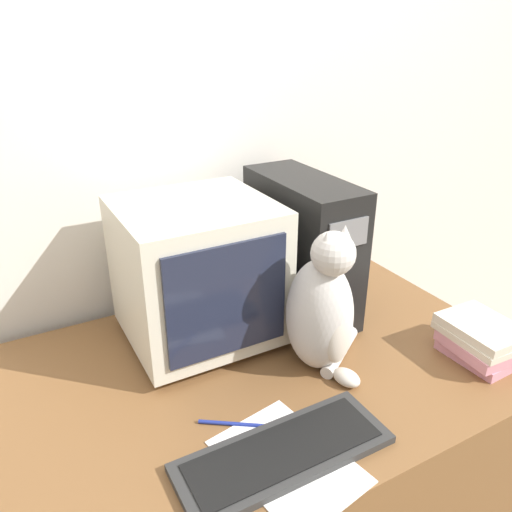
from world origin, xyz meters
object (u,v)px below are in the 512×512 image
object	(u,v)px
crt_monitor	(198,272)
book_stack	(480,340)
pen	(233,424)
computer_tower	(302,246)
keyboard	(284,453)
cat	(323,311)

from	to	relation	value
crt_monitor	book_stack	size ratio (longest dim) A/B	1.93
crt_monitor	pen	size ratio (longest dim) A/B	2.95
computer_tower	pen	size ratio (longest dim) A/B	3.10
crt_monitor	pen	distance (m)	0.42
keyboard	pen	world-z (taller)	keyboard
computer_tower	book_stack	bearing A→B (deg)	-58.59
cat	pen	distance (m)	0.35
crt_monitor	keyboard	xyz separation A→B (m)	(-0.02, -0.49, -0.20)
crt_monitor	computer_tower	world-z (taller)	computer_tower
pen	computer_tower	bearing A→B (deg)	41.37
keyboard	book_stack	world-z (taller)	book_stack
keyboard	book_stack	size ratio (longest dim) A/B	2.21
keyboard	book_stack	xyz separation A→B (m)	(0.63, 0.04, 0.04)
computer_tower	cat	size ratio (longest dim) A/B	1.07
crt_monitor	cat	bearing A→B (deg)	-51.32
computer_tower	crt_monitor	bearing A→B (deg)	-179.17
computer_tower	keyboard	size ratio (longest dim) A/B	0.92
book_stack	pen	size ratio (longest dim) A/B	1.53
cat	book_stack	world-z (taller)	cat
computer_tower	keyboard	world-z (taller)	computer_tower
book_stack	pen	world-z (taller)	book_stack
computer_tower	pen	bearing A→B (deg)	-138.63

